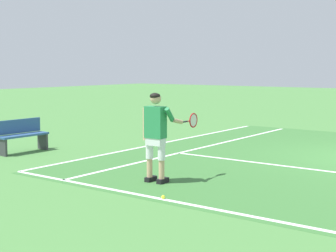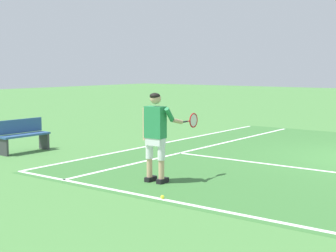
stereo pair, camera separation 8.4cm
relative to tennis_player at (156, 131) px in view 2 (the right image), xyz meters
name	(u,v)px [view 2 (the right image)]	position (x,y,z in m)	size (l,w,h in m)	color
line_baseline	(253,217)	(2.54, -0.95, -0.99)	(10.98, 0.10, 0.01)	white
line_singles_left	(206,147)	(-1.57, 4.20, -0.99)	(0.10, 10.30, 0.01)	white
line_doubles_left	(166,142)	(-2.95, 4.20, -0.99)	(0.10, 10.30, 0.01)	white
tennis_player	(156,131)	(0.00, 0.00, 0.00)	(0.62, 1.13, 1.71)	black
tennis_ball_near_feet	(162,197)	(0.85, -0.92, -0.96)	(0.07, 0.07, 0.07)	#CCE02D
courtside_bench	(23,135)	(-4.91, 0.65, -0.54)	(0.40, 1.40, 0.85)	#2D5184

